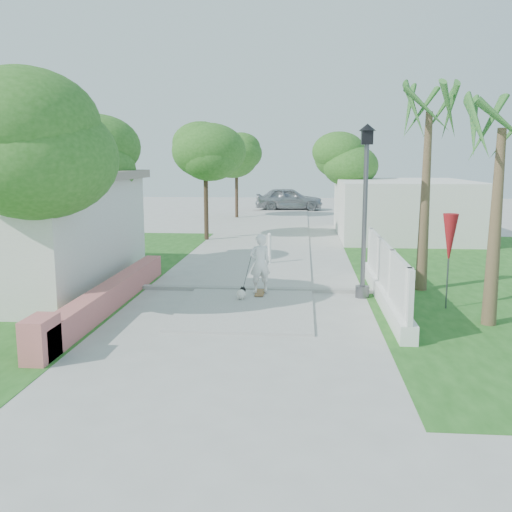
# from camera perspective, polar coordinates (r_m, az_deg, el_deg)

# --- Properties ---
(ground) EXTENTS (90.00, 90.00, 0.00)m
(ground) POSITION_cam_1_polar(r_m,az_deg,el_deg) (9.94, -3.36, -11.35)
(ground) COLOR #B7B7B2
(ground) RESTS_ON ground
(path_strip) EXTENTS (3.20, 36.00, 0.06)m
(path_strip) POSITION_cam_1_polar(r_m,az_deg,el_deg) (29.43, 2.13, 2.74)
(path_strip) COLOR #B7B7B2
(path_strip) RESTS_ON ground
(curb) EXTENTS (6.50, 0.25, 0.10)m
(curb) POSITION_cam_1_polar(r_m,az_deg,el_deg) (15.64, -0.27, -3.33)
(curb) COLOR #999993
(curb) RESTS_ON ground
(grass_left) EXTENTS (8.00, 20.00, 0.01)m
(grass_left) POSITION_cam_1_polar(r_m,az_deg,el_deg) (19.43, -20.75, -1.54)
(grass_left) COLOR #21591C
(grass_left) RESTS_ON ground
(grass_right) EXTENTS (8.00, 20.00, 0.01)m
(grass_right) POSITION_cam_1_polar(r_m,az_deg,el_deg) (18.44, 22.56, -2.23)
(grass_right) COLOR #21591C
(grass_right) RESTS_ON ground
(pink_wall) EXTENTS (0.45, 8.20, 0.80)m
(pink_wall) POSITION_cam_1_polar(r_m,az_deg,el_deg) (13.94, -14.85, -4.16)
(pink_wall) COLOR #C86C66
(pink_wall) RESTS_ON ground
(lattice_fence) EXTENTS (0.35, 7.00, 1.50)m
(lattice_fence) POSITION_cam_1_polar(r_m,az_deg,el_deg) (14.65, 12.76, -2.48)
(lattice_fence) COLOR white
(lattice_fence) RESTS_ON ground
(building_right) EXTENTS (6.00, 8.00, 2.60)m
(building_right) POSITION_cam_1_polar(r_m,az_deg,el_deg) (27.68, 14.49, 4.64)
(building_right) COLOR silver
(building_right) RESTS_ON ground
(street_lamp) EXTENTS (0.44, 0.44, 4.44)m
(street_lamp) POSITION_cam_1_polar(r_m,az_deg,el_deg) (14.81, 10.84, 5.08)
(street_lamp) COLOR #59595E
(street_lamp) RESTS_ON ground
(bollard) EXTENTS (0.14, 0.14, 1.09)m
(bollard) POSITION_cam_1_polar(r_m,az_deg,el_deg) (19.45, 1.35, 0.83)
(bollard) COLOR white
(bollard) RESTS_ON ground
(patio_umbrella) EXTENTS (0.36, 0.36, 2.30)m
(patio_umbrella) POSITION_cam_1_polar(r_m,az_deg,el_deg) (14.24, 18.79, 1.56)
(patio_umbrella) COLOR #59595E
(patio_umbrella) RESTS_ON ground
(tree_left_near) EXTENTS (3.60, 3.60, 5.28)m
(tree_left_near) POSITION_cam_1_polar(r_m,az_deg,el_deg) (13.49, -21.14, 10.12)
(tree_left_near) COLOR #4C3826
(tree_left_near) RESTS_ON ground
(tree_left_mid) EXTENTS (3.20, 3.20, 4.85)m
(tree_left_mid) POSITION_cam_1_polar(r_m,az_deg,el_deg) (18.94, -16.55, 9.05)
(tree_left_mid) COLOR #4C3826
(tree_left_mid) RESTS_ON ground
(tree_path_left) EXTENTS (3.40, 3.40, 5.23)m
(tree_path_left) POSITION_cam_1_polar(r_m,az_deg,el_deg) (25.54, -5.05, 10.18)
(tree_path_left) COLOR #4C3826
(tree_path_left) RESTS_ON ground
(tree_path_right) EXTENTS (3.00, 3.00, 4.79)m
(tree_path_right) POSITION_cam_1_polar(r_m,az_deg,el_deg) (29.23, 8.57, 9.40)
(tree_path_right) COLOR #4C3826
(tree_path_right) RESTS_ON ground
(tree_path_far) EXTENTS (3.20, 3.20, 5.17)m
(tree_path_far) POSITION_cam_1_polar(r_m,az_deg,el_deg) (35.41, -1.94, 10.04)
(tree_path_far) COLOR #4C3826
(tree_path_far) RESTS_ON ground
(palm_far) EXTENTS (1.80, 1.80, 5.30)m
(palm_far) POSITION_cam_1_polar(r_m,az_deg,el_deg) (16.05, 16.90, 12.54)
(palm_far) COLOR brown
(palm_far) RESTS_ON ground
(palm_near) EXTENTS (1.80, 1.80, 4.70)m
(palm_near) POSITION_cam_1_polar(r_m,az_deg,el_deg) (13.04, 23.33, 10.60)
(palm_near) COLOR brown
(palm_near) RESTS_ON ground
(skateboarder) EXTENTS (0.77, 0.85, 1.65)m
(skateboarder) POSITION_cam_1_polar(r_m,az_deg,el_deg) (14.89, 0.13, -0.95)
(skateboarder) COLOR olive
(skateboarder) RESTS_ON ground
(dog) EXTENTS (0.28, 0.51, 0.35)m
(dog) POSITION_cam_1_polar(r_m,az_deg,el_deg) (14.52, -1.48, -3.78)
(dog) COLOR white
(dog) RESTS_ON ground
(parked_car) EXTENTS (4.91, 2.35, 1.62)m
(parked_car) POSITION_cam_1_polar(r_m,az_deg,el_deg) (40.74, 3.30, 5.74)
(parked_car) COLOR #B2B6BA
(parked_car) RESTS_ON ground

